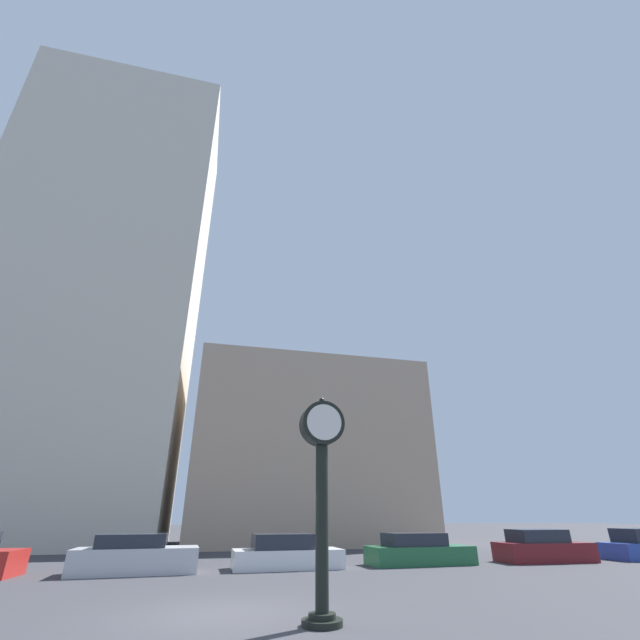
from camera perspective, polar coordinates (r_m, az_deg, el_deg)
ground_plane at (r=11.62m, az=-12.73°, el=-33.89°), size 200.00×200.00×0.00m
building_tall_tower at (r=40.97m, az=-27.04°, el=4.18°), size 15.55×12.00×39.66m
building_storefront_row at (r=36.52m, az=-2.18°, el=-17.32°), size 17.35×12.00×13.15m
street_clock at (r=10.11m, az=0.25°, el=-20.02°), size 0.99×0.82×4.53m
car_silver at (r=19.54m, az=-23.41°, el=-26.95°), size 4.49×2.03×1.34m
car_white at (r=19.98m, az=-4.57°, el=-28.66°), size 4.43×1.92×1.28m
car_green at (r=21.84m, az=12.98°, el=-27.84°), size 4.66×1.92×1.26m
car_maroon at (r=24.91m, az=27.51°, el=-25.36°), size 4.38×2.04×1.37m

